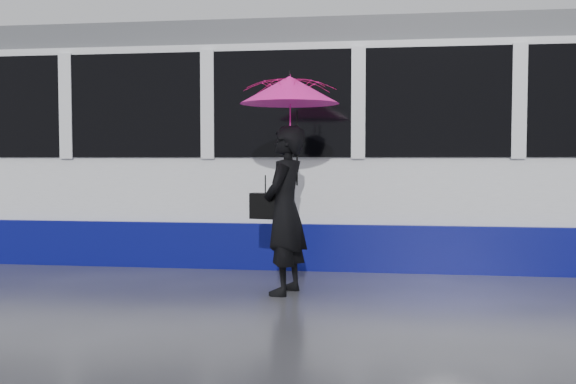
# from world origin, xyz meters

# --- Properties ---
(ground) EXTENTS (90.00, 90.00, 0.00)m
(ground) POSITION_xyz_m (0.00, 0.00, 0.00)
(ground) COLOR #2E2E33
(ground) RESTS_ON ground
(rails) EXTENTS (34.00, 1.51, 0.02)m
(rails) POSITION_xyz_m (0.00, 2.50, 0.01)
(rails) COLOR #3F3D38
(rails) RESTS_ON ground
(tram) EXTENTS (26.00, 2.56, 3.35)m
(tram) POSITION_xyz_m (0.96, 2.50, 1.64)
(tram) COLOR white
(tram) RESTS_ON ground
(woman) EXTENTS (0.58, 0.75, 1.84)m
(woman) POSITION_xyz_m (-0.29, -0.19, 0.92)
(woman) COLOR black
(woman) RESTS_ON ground
(umbrella) EXTENTS (1.29, 1.29, 1.24)m
(umbrella) POSITION_xyz_m (-0.24, -0.19, 2.01)
(umbrella) COLOR #DA126E
(umbrella) RESTS_ON ground
(handbag) EXTENTS (0.35, 0.21, 0.46)m
(handbag) POSITION_xyz_m (-0.51, -0.17, 0.96)
(handbag) COLOR black
(handbag) RESTS_ON ground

